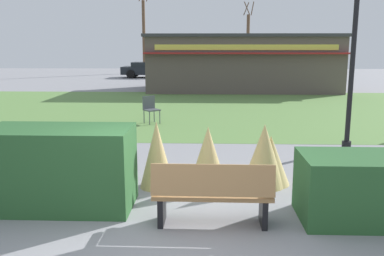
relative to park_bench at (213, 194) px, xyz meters
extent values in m
plane|color=gray|center=(-0.62, -0.33, -0.48)|extent=(80.00, 80.00, 0.00)
cube|color=#5B8442|center=(-0.62, 11.08, -0.48)|extent=(36.00, 12.00, 0.01)
cube|color=#9E7547|center=(0.00, 0.07, -0.03)|extent=(1.70, 0.49, 0.06)
cube|color=#9E7547|center=(0.00, -0.15, 0.25)|extent=(1.70, 0.14, 0.44)
cube|color=black|center=(-0.73, 0.07, -0.26)|extent=(0.08, 0.44, 0.45)
cube|color=black|center=(0.73, 0.06, -0.26)|extent=(0.08, 0.44, 0.45)
cube|color=#9E7547|center=(-0.81, 0.07, 0.09)|extent=(0.06, 0.44, 0.06)
cube|color=#9E7547|center=(0.81, 0.06, 0.09)|extent=(0.06, 0.44, 0.06)
cube|color=#28562B|center=(-2.40, 0.63, 0.16)|extent=(2.27, 1.10, 1.28)
cube|color=#28562B|center=(2.30, 0.30, 0.01)|extent=(2.02, 1.10, 0.97)
cone|color=tan|center=(1.09, 1.90, -0.02)|extent=(0.73, 0.73, 0.91)
cone|color=tan|center=(-0.07, 1.59, 0.09)|extent=(0.71, 0.71, 1.14)
cone|color=tan|center=(-0.98, 1.65, 0.13)|extent=(0.62, 0.62, 1.21)
cone|color=tan|center=(0.95, 1.79, 0.09)|extent=(0.78, 0.78, 1.15)
cylinder|color=black|center=(3.37, 4.64, -0.38)|extent=(0.22, 0.22, 0.20)
cylinder|color=black|center=(3.37, 4.64, 1.46)|extent=(0.12, 0.12, 3.88)
cube|color=#594C47|center=(1.84, 18.43, 0.98)|extent=(10.30, 4.65, 2.93)
cube|color=#333338|center=(1.84, 18.43, 2.53)|extent=(10.60, 4.95, 0.16)
cube|color=maroon|center=(1.84, 15.92, 1.63)|extent=(10.40, 0.36, 0.08)
cube|color=#D8CC4C|center=(1.84, 16.08, 1.92)|extent=(9.27, 0.04, 0.28)
cube|color=#4C5156|center=(-1.90, 7.88, -0.03)|extent=(0.62, 0.62, 0.04)
cube|color=#4C5156|center=(-2.02, 8.04, 0.19)|extent=(0.38, 0.29, 0.44)
cylinder|color=#4C5156|center=(-1.94, 7.61, -0.26)|extent=(0.03, 0.03, 0.45)
cylinder|color=#4C5156|center=(-1.63, 7.83, -0.26)|extent=(0.03, 0.03, 0.45)
cylinder|color=#4C5156|center=(-2.16, 7.92, -0.26)|extent=(0.03, 0.03, 0.45)
cylinder|color=#4C5156|center=(-1.86, 8.14, -0.26)|extent=(0.03, 0.03, 0.45)
cube|color=black|center=(-4.61, 27.25, 0.07)|extent=(4.27, 1.97, 0.60)
cube|color=black|center=(-4.76, 27.26, 0.50)|extent=(2.37, 1.68, 0.44)
cylinder|color=black|center=(-3.27, 28.12, -0.16)|extent=(0.65, 0.25, 0.64)
cylinder|color=black|center=(-3.35, 26.28, -0.16)|extent=(0.65, 0.25, 0.64)
cylinder|color=black|center=(-5.88, 28.23, -0.16)|extent=(0.65, 0.25, 0.64)
cylinder|color=black|center=(-5.95, 26.39, -0.16)|extent=(0.65, 0.25, 0.64)
cylinder|color=brown|center=(3.41, 32.20, 2.06)|extent=(0.28, 0.28, 5.09)
cylinder|color=brown|center=(3.75, 32.30, 5.11)|extent=(0.25, 0.58, 1.12)
cylinder|color=brown|center=(3.24, 32.50, 5.11)|extent=(0.54, 0.36, 1.12)
cylinder|color=brown|center=(3.24, 31.89, 5.11)|extent=(0.54, 0.35, 1.12)
cylinder|color=brown|center=(-5.81, 32.61, 2.69)|extent=(0.28, 0.28, 6.33)
camera|label=1|loc=(-0.08, -5.66, 2.07)|focal=39.45mm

